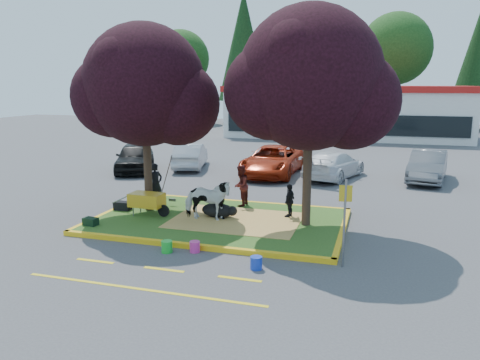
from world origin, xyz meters
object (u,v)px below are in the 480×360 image
(sign_post, at_px, (345,214))
(bucket_green, at_px, (167,247))
(wheelbarrow, at_px, (147,200))
(cow, at_px, (207,200))
(car_silver, at_px, (191,156))
(car_black, at_px, (135,157))
(handler, at_px, (156,184))
(bucket_pink, at_px, (195,247))
(calf, at_px, (218,210))
(bucket_blue, at_px, (256,263))

(sign_post, height_order, bucket_green, sign_post)
(wheelbarrow, bearing_deg, cow, 3.22)
(car_silver, bearing_deg, car_black, 20.87)
(handler, distance_m, sign_post, 8.15)
(cow, relative_size, bucket_pink, 5.31)
(bucket_green, xyz_separation_m, car_black, (-6.98, 10.74, 0.59))
(cow, xyz_separation_m, wheelbarrow, (-2.20, -0.02, -0.16))
(handler, bearing_deg, bucket_green, -125.86)
(cow, height_order, bucket_green, cow)
(sign_post, distance_m, bucket_pink, 4.22)
(cow, bearing_deg, wheelbarrow, 84.88)
(cow, height_order, sign_post, sign_post)
(handler, height_order, car_silver, handler)
(car_silver, bearing_deg, calf, 103.41)
(calf, distance_m, bucket_blue, 4.34)
(handler, height_order, sign_post, sign_post)
(bucket_pink, bearing_deg, wheelbarrow, 137.87)
(cow, relative_size, car_black, 0.37)
(calf, height_order, handler, handler)
(handler, height_order, bucket_blue, handler)
(sign_post, bearing_deg, car_silver, 118.05)
(handler, bearing_deg, calf, -84.94)
(wheelbarrow, xyz_separation_m, sign_post, (6.80, -2.40, 0.72))
(cow, height_order, car_black, cow)
(wheelbarrow, height_order, bucket_blue, wheelbarrow)
(wheelbarrow, relative_size, bucket_blue, 6.27)
(cow, distance_m, sign_post, 5.24)
(wheelbarrow, bearing_deg, car_silver, 106.81)
(sign_post, height_order, bucket_pink, sign_post)
(bucket_pink, distance_m, car_silver, 13.32)
(calf, xyz_separation_m, car_black, (-7.34, 7.52, 0.36))
(bucket_green, bearing_deg, car_black, 123.01)
(car_black, bearing_deg, wheelbarrow, -80.58)
(handler, bearing_deg, bucket_pink, -117.20)
(car_silver, bearing_deg, wheelbarrow, 89.95)
(handler, bearing_deg, sign_post, -93.96)
(handler, xyz_separation_m, wheelbarrow, (0.38, -1.43, -0.25))
(bucket_pink, relative_size, bucket_blue, 0.94)
(sign_post, xyz_separation_m, car_silver, (-9.26, 12.14, -0.72))
(bucket_green, distance_m, bucket_blue, 2.72)
(sign_post, xyz_separation_m, bucket_green, (-4.77, -0.34, -1.24))
(bucket_pink, distance_m, bucket_blue, 2.07)
(sign_post, relative_size, car_silver, 0.55)
(wheelbarrow, relative_size, bucket_pink, 6.68)
(bucket_green, relative_size, bucket_pink, 1.08)
(sign_post, bearing_deg, bucket_green, 174.82)
(calf, bearing_deg, bucket_pink, -105.32)
(cow, xyz_separation_m, bucket_green, (-0.16, -2.77, -0.67))
(wheelbarrow, xyz_separation_m, bucket_blue, (4.72, -3.19, -0.52))
(calf, height_order, wheelbarrow, wheelbarrow)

